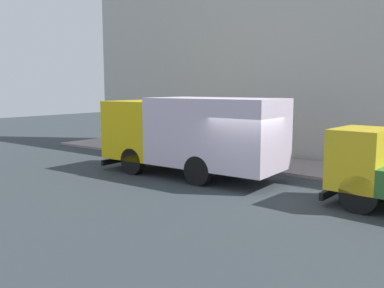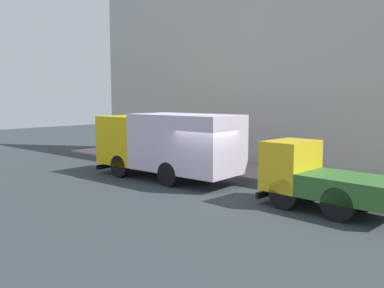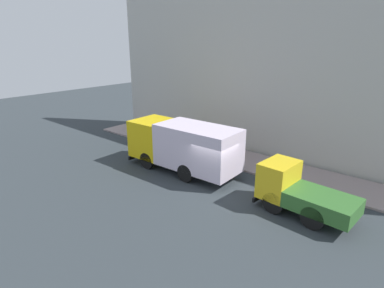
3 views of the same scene
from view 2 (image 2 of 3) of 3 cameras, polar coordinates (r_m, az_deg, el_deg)
ground at (r=17.05m, az=2.10°, el=-6.60°), size 80.00×80.00×0.00m
sidewalk at (r=20.81m, az=10.33°, el=-4.13°), size 3.39×30.00×0.12m
building_facade at (r=22.46m, az=13.58°, el=11.26°), size 0.50×30.00×11.59m
large_utility_truck at (r=19.21m, az=-3.58°, el=0.25°), size 2.78×7.66×3.13m
small_flatbed_truck at (r=14.75m, az=17.32°, el=-4.54°), size 2.33×4.76×2.32m
pedestrian_walking at (r=23.08m, az=-2.94°, el=-0.59°), size 0.46×0.46×1.69m
street_sign_post at (r=20.75m, az=3.47°, el=0.16°), size 0.44×0.08×2.45m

